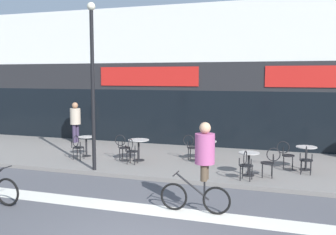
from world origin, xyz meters
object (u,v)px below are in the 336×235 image
cyclist_0 (203,160)px  cafe_chair_2_side (191,145)px  pedestrian_near_end (75,119)px  bistro_table_4 (306,153)px  cafe_chair_0_near (77,146)px  cafe_chair_3_side (270,160)px  cafe_chair_3_near (246,163)px  bistro_table_0 (86,142)px  bistro_table_2 (208,147)px  cafe_chair_4_side (286,153)px  bistro_table_1 (139,146)px  cafe_chair_1_near (132,149)px  bistro_table_3 (249,159)px  lamp_post (93,75)px  cafe_chair_1_side (123,145)px  cafe_chair_2_near (204,149)px  cafe_chair_4_near (306,158)px

cyclist_0 → cafe_chair_2_side: bearing=-73.3°
cyclist_0 → pedestrian_near_end: 10.25m
bistro_table_4 → cafe_chair_0_near: cafe_chair_0_near is taller
bistro_table_4 → cafe_chair_3_side: 1.69m
cafe_chair_0_near → cafe_chair_3_side: 6.80m
cafe_chair_3_near → bistro_table_0: bearing=80.5°
bistro_table_2 → cafe_chair_4_side: cafe_chair_4_side is taller
bistro_table_1 → cafe_chair_1_near: size_ratio=0.84×
bistro_table_1 → cafe_chair_0_near: bearing=-165.1°
bistro_table_3 → lamp_post: 5.52m
bistro_table_1 → cafe_chair_3_side: cafe_chair_3_side is taller
bistro_table_4 → cafe_chair_1_side: size_ratio=0.85×
cafe_chair_0_near → cafe_chair_2_near: 4.58m
cafe_chair_4_near → lamp_post: lamp_post is taller
cafe_chair_1_side → cafe_chair_2_near: (2.98, 0.18, 0.00)m
cafe_chair_1_near → cafe_chair_4_near: bearing=-86.7°
cafe_chair_4_near → cafe_chair_4_side: size_ratio=1.00×
cafe_chair_2_near → pedestrian_near_end: bearing=67.7°
cafe_chair_0_near → cafe_chair_4_side: same height
cafe_chair_0_near → cafe_chair_2_side: size_ratio=1.00×
cafe_chair_1_side → cafe_chair_4_side: same height
cafe_chair_3_near → lamp_post: lamp_post is taller
cafe_chair_1_side → cafe_chair_4_near: (6.29, -0.16, 0.00)m
cafe_chair_1_side → lamp_post: (-0.19, -1.74, 2.54)m
cafe_chair_2_side → cafe_chair_4_side: (3.32, -0.34, 0.00)m
cafe_chair_3_near → cafe_chair_4_near: 2.13m
cafe_chair_3_near → bistro_table_4: bearing=-35.5°
bistro_table_1 → cafe_chair_2_side: size_ratio=0.84×
bistro_table_4 → cafe_chair_4_side: (-0.63, -0.00, -0.02)m
bistro_table_2 → cafe_chair_4_near: size_ratio=0.79×
cafe_chair_0_near → bistro_table_3: bearing=-95.0°
bistro_table_1 → bistro_table_2: 2.48m
bistro_table_2 → bistro_table_1: bearing=-161.2°
cafe_chair_1_near → pedestrian_near_end: size_ratio=0.49×
bistro_table_1 → cafe_chair_2_near: size_ratio=0.84×
cafe_chair_4_near → cafe_chair_1_side: bearing=92.3°
cafe_chair_1_side → cafe_chair_3_near: (4.63, -1.50, 0.00)m
bistro_table_0 → cafe_chair_4_near: (7.83, -0.22, -0.01)m
cafe_chair_1_side → cafe_chair_4_near: same height
cafe_chair_1_near → bistro_table_3: bearing=-95.0°
cafe_chair_4_side → cafe_chair_0_near: bearing=-173.4°
cafe_chair_1_near → cafe_chair_4_side: size_ratio=1.00×
bistro_table_0 → cafe_chair_3_side: 6.86m
bistro_table_4 → cafe_chair_1_side: 6.31m
bistro_table_4 → cafe_chair_2_side: bearing=175.1°
cafe_chair_3_near → cafe_chair_4_near: (1.66, 1.34, 0.00)m
cafe_chair_1_near → cafe_chair_1_side: 0.88m
lamp_post → cyclist_0: 5.23m
bistro_table_0 → cafe_chair_3_side: cafe_chair_3_side is taller
cafe_chair_3_side → bistro_table_3: bearing=-5.5°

